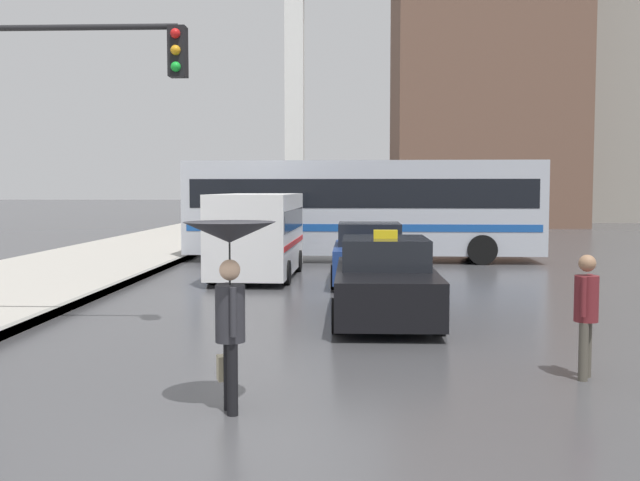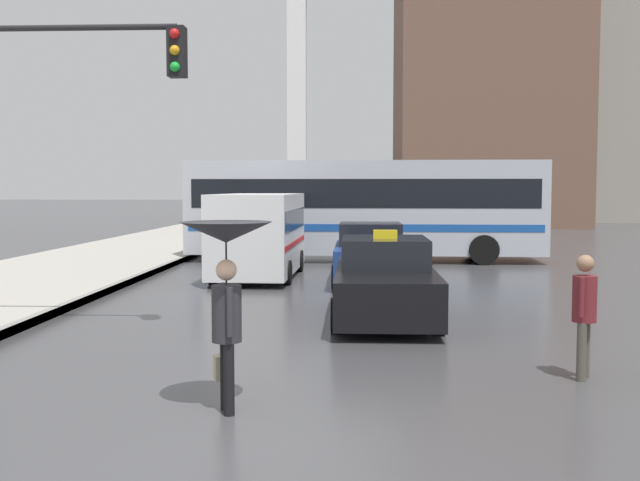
{
  "view_description": "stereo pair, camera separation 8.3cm",
  "coord_description": "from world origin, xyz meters",
  "px_view_note": "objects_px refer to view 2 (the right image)",
  "views": [
    {
      "loc": [
        1.19,
        -6.69,
        2.44
      ],
      "look_at": [
        0.54,
        8.19,
        1.4
      ],
      "focal_mm": 42.0,
      "sensor_mm": 36.0,
      "label": 1
    },
    {
      "loc": [
        1.28,
        -6.68,
        2.44
      ],
      "look_at": [
        0.54,
        8.19,
        1.4
      ],
      "focal_mm": 42.0,
      "sensor_mm": 36.0,
      "label": 2
    }
  ],
  "objects_px": {
    "taxi": "(385,282)",
    "sedan_red": "(370,256)",
    "traffic_light": "(58,109)",
    "monument_cross": "(297,30)",
    "city_bus": "(364,206)",
    "pedestrian_man": "(584,307)",
    "ambulance_van": "(259,231)",
    "pedestrian_with_umbrella": "(226,263)"
  },
  "relations": [
    {
      "from": "taxi",
      "to": "ambulance_van",
      "type": "bearing_deg",
      "value": -63.3
    },
    {
      "from": "city_bus",
      "to": "pedestrian_with_umbrella",
      "type": "relative_size",
      "value": 5.69
    },
    {
      "from": "city_bus",
      "to": "taxi",
      "type": "bearing_deg",
      "value": -177.28
    },
    {
      "from": "pedestrian_man",
      "to": "monument_cross",
      "type": "bearing_deg",
      "value": -139.94
    },
    {
      "from": "sedan_red",
      "to": "monument_cross",
      "type": "distance_m",
      "value": 20.06
    },
    {
      "from": "taxi",
      "to": "sedan_red",
      "type": "xyz_separation_m",
      "value": [
        -0.18,
        5.35,
        0.01
      ]
    },
    {
      "from": "city_bus",
      "to": "monument_cross",
      "type": "bearing_deg",
      "value": 16.81
    },
    {
      "from": "taxi",
      "to": "traffic_light",
      "type": "bearing_deg",
      "value": 19.33
    },
    {
      "from": "monument_cross",
      "to": "city_bus",
      "type": "bearing_deg",
      "value": -74.47
    },
    {
      "from": "sedan_red",
      "to": "ambulance_van",
      "type": "height_order",
      "value": "ambulance_van"
    },
    {
      "from": "city_bus",
      "to": "traffic_light",
      "type": "bearing_deg",
      "value": 160.21
    },
    {
      "from": "sedan_red",
      "to": "ambulance_van",
      "type": "xyz_separation_m",
      "value": [
        -3.02,
        1.01,
        0.57
      ]
    },
    {
      "from": "pedestrian_man",
      "to": "monument_cross",
      "type": "distance_m",
      "value": 29.2
    },
    {
      "from": "taxi",
      "to": "monument_cross",
      "type": "xyz_separation_m",
      "value": [
        -3.46,
        22.77,
        9.41
      ]
    },
    {
      "from": "sedan_red",
      "to": "ambulance_van",
      "type": "relative_size",
      "value": 0.8
    },
    {
      "from": "ambulance_van",
      "to": "traffic_light",
      "type": "height_order",
      "value": "traffic_light"
    },
    {
      "from": "sedan_red",
      "to": "monument_cross",
      "type": "xyz_separation_m",
      "value": [
        -3.28,
        17.42,
        9.4
      ]
    },
    {
      "from": "taxi",
      "to": "sedan_red",
      "type": "relative_size",
      "value": 1.12
    },
    {
      "from": "sedan_red",
      "to": "taxi",
      "type": "bearing_deg",
      "value": 91.9
    },
    {
      "from": "taxi",
      "to": "city_bus",
      "type": "distance_m",
      "value": 11.41
    },
    {
      "from": "ambulance_van",
      "to": "pedestrian_with_umbrella",
      "type": "height_order",
      "value": "ambulance_van"
    },
    {
      "from": "pedestrian_with_umbrella",
      "to": "monument_cross",
      "type": "relative_size",
      "value": 0.12
    },
    {
      "from": "pedestrian_with_umbrella",
      "to": "pedestrian_man",
      "type": "bearing_deg",
      "value": -88.28
    },
    {
      "from": "ambulance_van",
      "to": "pedestrian_man",
      "type": "bearing_deg",
      "value": 118.91
    },
    {
      "from": "taxi",
      "to": "traffic_light",
      "type": "height_order",
      "value": "traffic_light"
    },
    {
      "from": "traffic_light",
      "to": "monument_cross",
      "type": "height_order",
      "value": "monument_cross"
    },
    {
      "from": "taxi",
      "to": "ambulance_van",
      "type": "distance_m",
      "value": 7.14
    },
    {
      "from": "city_bus",
      "to": "traffic_light",
      "type": "height_order",
      "value": "traffic_light"
    },
    {
      "from": "ambulance_van",
      "to": "city_bus",
      "type": "distance_m",
      "value": 5.81
    },
    {
      "from": "city_bus",
      "to": "pedestrian_with_umbrella",
      "type": "xyz_separation_m",
      "value": [
        -1.65,
        -17.31,
        -0.21
      ]
    },
    {
      "from": "traffic_light",
      "to": "pedestrian_man",
      "type": "bearing_deg",
      "value": -17.53
    },
    {
      "from": "sedan_red",
      "to": "traffic_light",
      "type": "bearing_deg",
      "value": 54.26
    },
    {
      "from": "city_bus",
      "to": "monument_cross",
      "type": "distance_m",
      "value": 14.44
    },
    {
      "from": "city_bus",
      "to": "monument_cross",
      "type": "height_order",
      "value": "monument_cross"
    },
    {
      "from": "sedan_red",
      "to": "pedestrian_man",
      "type": "relative_size",
      "value": 2.54
    },
    {
      "from": "taxi",
      "to": "pedestrian_with_umbrella",
      "type": "height_order",
      "value": "pedestrian_with_umbrella"
    },
    {
      "from": "pedestrian_man",
      "to": "monument_cross",
      "type": "height_order",
      "value": "monument_cross"
    },
    {
      "from": "sedan_red",
      "to": "monument_cross",
      "type": "height_order",
      "value": "monument_cross"
    },
    {
      "from": "ambulance_van",
      "to": "pedestrian_with_umbrella",
      "type": "xyz_separation_m",
      "value": [
        1.27,
        -12.32,
        0.37
      ]
    },
    {
      "from": "city_bus",
      "to": "pedestrian_man",
      "type": "xyz_separation_m",
      "value": [
        2.65,
        -15.69,
        -0.92
      ]
    },
    {
      "from": "sedan_red",
      "to": "pedestrian_with_umbrella",
      "type": "height_order",
      "value": "pedestrian_with_umbrella"
    },
    {
      "from": "ambulance_van",
      "to": "monument_cross",
      "type": "bearing_deg",
      "value": -87.68
    }
  ]
}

